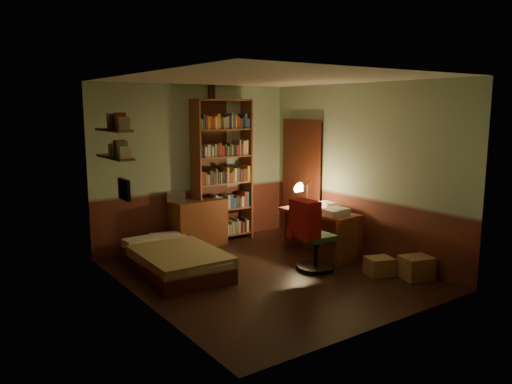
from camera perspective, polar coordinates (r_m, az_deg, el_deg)
floor at (r=6.87m, az=1.21°, el=-9.46°), size 3.50×4.00×0.02m
ceiling at (r=6.50m, az=1.30°, el=12.92°), size 3.50×4.00×0.02m
wall_back at (r=8.25m, az=-7.05°, el=3.04°), size 3.50×0.02×2.60m
wall_left at (r=5.71m, az=-13.14°, el=-0.06°), size 0.02×4.00×2.60m
wall_right at (r=7.72m, az=11.85°, el=2.46°), size 0.02×4.00×2.60m
wall_front at (r=5.10m, az=14.74°, el=-1.26°), size 3.50×0.02×2.60m
doorway at (r=8.67m, az=5.33°, el=1.39°), size 0.06×0.90×2.00m
door_trim at (r=8.65m, az=5.15°, el=1.37°), size 0.02×0.98×2.08m
bed at (r=7.02m, az=-9.36°, el=-6.74°), size 1.11×1.89×0.54m
dresser at (r=8.16m, az=-6.59°, el=-3.56°), size 0.87×0.44×0.77m
mini_stereo at (r=8.03m, az=-9.13°, el=-0.48°), size 0.35×0.32×0.16m
bookshelf at (r=8.34m, az=-3.89°, el=2.38°), size 1.03×0.38×2.37m
bottle_left at (r=8.30m, az=-5.23°, el=11.34°), size 0.07×0.07×0.23m
bottle_right at (r=8.33m, az=-4.90°, el=11.40°), size 0.09×0.09×0.25m
desk at (r=7.77m, az=7.17°, el=-4.60°), size 0.68×1.31×0.67m
paper_stack at (r=7.84m, az=8.10°, el=-1.56°), size 0.23×0.30×0.11m
desk_lamp at (r=8.07m, az=5.88°, el=0.55°), size 0.22×0.22×0.60m
office_chair at (r=6.97m, az=6.89°, el=-5.11°), size 0.50×0.44×0.94m
red_jacket at (r=6.89m, az=5.03°, el=0.92°), size 0.25×0.44×0.51m
wall_shelf_lower at (r=6.73m, az=-15.81°, el=3.85°), size 0.20×0.90×0.03m
wall_shelf_upper at (r=6.71m, az=-15.95°, el=6.82°), size 0.20×0.90×0.03m
framed_picture at (r=6.28m, az=-14.84°, el=0.28°), size 0.04×0.32×0.26m
cardboard_box_a at (r=7.00m, az=17.86°, el=-8.21°), size 0.46×0.41×0.30m
cardboard_box_b at (r=7.01m, az=13.91°, el=-8.23°), size 0.41×0.37×0.24m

